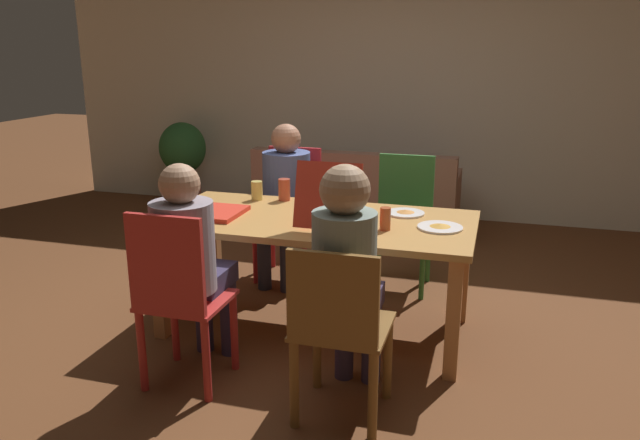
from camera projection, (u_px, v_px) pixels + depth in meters
The scene contains 20 objects.
ground_plane at pixel (316, 328), 3.91m from camera, with size 20.00×20.00×0.00m, color brown.
back_wall at pixel (399, 82), 6.22m from camera, with size 7.38×0.12×2.72m, color beige.
dining_table at pixel (315, 232), 3.73m from camera, with size 1.89×0.91×0.72m.
chair_0 at pixel (339, 329), 2.82m from camera, with size 0.43×0.43×0.88m.
person_0 at pixel (347, 269), 2.89m from camera, with size 0.30×0.52×1.23m.
chair_1 at pixel (178, 295), 3.10m from camera, with size 0.42×0.39×0.96m.
person_1 at pixel (190, 254), 3.19m from camera, with size 0.32×0.53×1.17m.
chair_2 at pixel (291, 206), 4.71m from camera, with size 0.44×0.42×0.98m.
person_2 at pixel (285, 190), 4.53m from camera, with size 0.35×0.49×1.18m.
chair_3 at pixel (403, 214), 4.51m from camera, with size 0.43×0.41×0.96m.
pizza_box_0 at pixel (336, 213), 3.61m from camera, with size 0.37×0.47×0.38m.
pizza_box_1 at pixel (212, 212), 3.78m from camera, with size 0.36×0.36×0.03m.
plate_0 at pixel (440, 227), 3.50m from camera, with size 0.26×0.26×0.03m.
plate_1 at pixel (405, 213), 3.79m from camera, with size 0.23×0.23×0.03m.
drinking_glass_0 at pixel (385, 219), 3.45m from camera, with size 0.06×0.06×0.13m, color #B5512D.
drinking_glass_1 at pixel (351, 198), 3.96m from camera, with size 0.08×0.08×0.11m, color #DDC265.
drinking_glass_2 at pixel (284, 190), 4.11m from camera, with size 0.08×0.08×0.15m, color #BD4A32.
drinking_glass_3 at pixel (257, 191), 4.12m from camera, with size 0.08×0.08×0.13m, color #DEC864.
couch at pixel (357, 202), 5.85m from camera, with size 1.86×0.78×0.80m.
potted_plant at pixel (183, 158), 6.63m from camera, with size 0.50×0.50×0.93m.
Camera 1 is at (1.04, -3.42, 1.73)m, focal length 34.68 mm.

